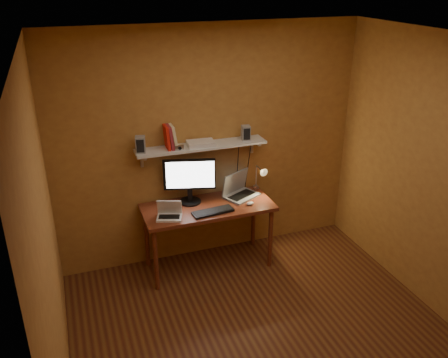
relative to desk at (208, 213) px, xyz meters
name	(u,v)px	position (x,y,z in m)	size (l,w,h in m)	color
room	(272,211)	(0.14, -1.28, 0.64)	(3.44, 3.24, 2.64)	brown
desk	(208,213)	(0.00, 0.00, 0.00)	(1.40, 0.60, 0.75)	maroon
wall_shelf	(201,146)	(0.00, 0.19, 0.69)	(1.40, 0.25, 0.21)	silver
monitor	(190,179)	(-0.15, 0.14, 0.37)	(0.54, 0.29, 0.50)	black
laptop	(239,190)	(0.40, 0.13, 0.16)	(0.45, 0.40, 0.27)	gray
netbook	(169,213)	(-0.45, -0.11, 0.14)	(0.29, 0.25, 0.19)	silver
keyboard	(213,212)	(0.00, -0.17, 0.10)	(0.43, 0.14, 0.02)	black
mouse	(250,203)	(0.44, -0.13, 0.10)	(0.09, 0.06, 0.03)	silver
desk_lamp	(260,175)	(0.66, 0.13, 0.29)	(0.09, 0.23, 0.38)	silver
speaker_left	(140,145)	(-0.64, 0.18, 0.80)	(0.09, 0.09, 0.17)	gray
speaker_right	(246,133)	(0.50, 0.19, 0.79)	(0.09, 0.09, 0.16)	gray
books	(170,137)	(-0.33, 0.20, 0.83)	(0.13, 0.17, 0.25)	red
shelf_camera	(179,148)	(-0.26, 0.12, 0.74)	(0.09, 0.04, 0.06)	silver
router	(201,143)	(-0.01, 0.18, 0.73)	(0.28, 0.19, 0.05)	silver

